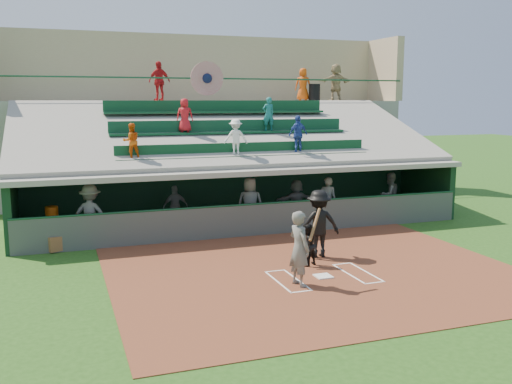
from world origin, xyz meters
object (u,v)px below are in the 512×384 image
object	(u,v)px
catcher	(307,245)
water_cooler	(52,213)
home_plate	(323,276)
white_table	(53,230)
trash_bin	(314,92)
batter_at_plate	(299,248)

from	to	relation	value
catcher	water_cooler	xyz separation A→B (m)	(-6.78, 5.34, 0.37)
home_plate	catcher	size ratio (longest dim) A/B	0.36
home_plate	white_table	world-z (taller)	white_table
home_plate	water_cooler	world-z (taller)	water_cooler
white_table	trash_bin	world-z (taller)	trash_bin
home_plate	white_table	size ratio (longest dim) A/B	0.51
home_plate	trash_bin	xyz separation A→B (m)	(5.53, 12.52, 4.98)
water_cooler	white_table	bearing A→B (deg)	-98.33
home_plate	trash_bin	world-z (taller)	trash_bin
white_table	water_cooler	world-z (taller)	water_cooler
home_plate	batter_at_plate	bearing A→B (deg)	-154.41
home_plate	batter_at_plate	world-z (taller)	batter_at_plate
trash_bin	catcher	bearing A→B (deg)	-115.76
home_plate	catcher	xyz separation A→B (m)	(0.02, 1.09, 0.58)
white_table	water_cooler	size ratio (longest dim) A/B	2.01
catcher	home_plate	bearing A→B (deg)	65.58
water_cooler	trash_bin	size ratio (longest dim) A/B	0.51
white_table	trash_bin	bearing A→B (deg)	51.07
batter_at_plate	white_table	size ratio (longest dim) A/B	2.32
catcher	trash_bin	size ratio (longest dim) A/B	1.45
white_table	batter_at_plate	bearing A→B (deg)	-24.65
water_cooler	trash_bin	bearing A→B (deg)	26.35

